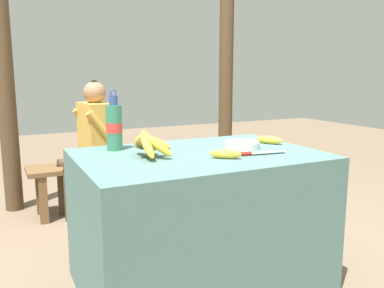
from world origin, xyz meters
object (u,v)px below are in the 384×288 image
banana_bunch_ripe (149,143)px  support_post_far (226,57)px  loose_banana_side (270,140)px  wooden_bench (143,165)px  seated_vendor (91,139)px  serving_bowl (242,144)px  banana_bunch_green (198,146)px  knife (257,153)px  loose_banana_front (226,154)px  support_post_near (3,53)px  water_bottle (114,126)px

banana_bunch_ripe → support_post_far: 2.31m
loose_banana_side → wooden_bench: bearing=102.8°
loose_banana_side → seated_vendor: size_ratio=0.15×
serving_bowl → wooden_bench: bearing=93.7°
seated_vendor → banana_bunch_green: (0.97, 0.04, -0.14)m
knife → banana_bunch_green: knife is taller
banana_bunch_ripe → loose_banana_front: size_ratio=1.86×
serving_bowl → wooden_bench: 1.45m
serving_bowl → loose_banana_front: (-0.22, -0.19, 0.00)m
knife → wooden_bench: (-0.06, 1.58, -0.39)m
wooden_bench → support_post_far: support_post_far is taller
seated_vendor → banana_bunch_ripe: bearing=83.2°
loose_banana_side → wooden_bench: size_ratio=0.08×
serving_bowl → support_post_near: size_ratio=0.07×
banana_bunch_ripe → support_post_near: support_post_near is taller
banana_bunch_ripe → banana_bunch_green: (0.98, 1.41, -0.33)m
support_post_far → water_bottle: bearing=-136.5°
knife → banana_bunch_ripe: bearing=167.4°
loose_banana_side → banana_bunch_green: size_ratio=0.65×
seated_vendor → wooden_bench: bearing=178.6°
water_bottle → banana_bunch_green: 1.62m
serving_bowl → knife: serving_bowl is taller
water_bottle → loose_banana_side: water_bottle is taller
water_bottle → banana_bunch_green: size_ratio=1.32×
support_post_near → loose_banana_side: bearing=-51.9°
loose_banana_front → support_post_near: (-0.88, 1.92, 0.53)m
support_post_far → loose_banana_side: bearing=-112.7°
banana_bunch_ripe → knife: banana_bunch_ripe is taller
knife → banana_bunch_green: 1.68m
water_bottle → wooden_bench: 1.36m
banana_bunch_green → support_post_far: size_ratio=0.10×
loose_banana_front → serving_bowl: bearing=41.7°
wooden_bench → seated_vendor: size_ratio=1.74×
knife → wooden_bench: size_ratio=0.13×
loose_banana_front → water_bottle: bearing=133.0°
wooden_bench → support_post_near: 1.41m
loose_banana_front → seated_vendor: seated_vendor is taller
water_bottle → knife: size_ratio=1.29×
knife → loose_banana_front: bearing=-171.3°
serving_bowl → support_post_far: support_post_far is taller
support_post_near → banana_bunch_green: bearing=-11.8°
seated_vendor → support_post_near: (-0.57, 0.36, 0.67)m
support_post_near → water_bottle: bearing=-72.4°
water_bottle → loose_banana_side: bearing=-13.7°
serving_bowl → water_bottle: bearing=158.4°
water_bottle → knife: 0.75m
loose_banana_front → knife: size_ratio=0.60×
loose_banana_front → support_post_near: 2.18m
seated_vendor → loose_banana_side: bearing=113.2°
wooden_bench → support_post_far: size_ratio=0.73×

